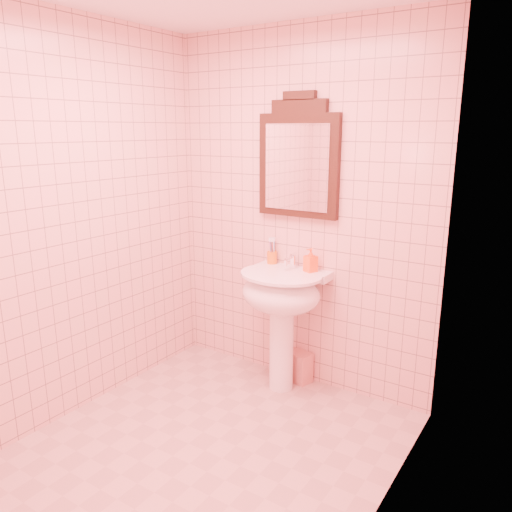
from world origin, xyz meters
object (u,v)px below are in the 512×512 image
Objects in this scene: pedestal_sink at (281,301)px; towel at (298,366)px; toothbrush_cup at (272,257)px; mirror at (298,160)px; soap_dispenser at (311,260)px.

towel is at bearing 71.89° from pedestal_sink.
pedestal_sink is 0.36m from toothbrush_cup.
soap_dispenser is (0.15, -0.06, -0.67)m from mirror.
toothbrush_cup is at bearing 136.45° from pedestal_sink.
mirror reaches higher than soap_dispenser.
pedestal_sink is 0.35m from soap_dispenser.
toothbrush_cup is 1.02× the size of soap_dispenser.
toothbrush_cup is 0.84m from towel.
towel is at bearing -30.45° from mirror.
mirror is at bearing 7.00° from toothbrush_cup.
toothbrush_cup is (-0.19, -0.02, -0.70)m from mirror.
towel is (0.24, -0.01, -0.80)m from toothbrush_cup.
pedestal_sink reaches higher than towel.
mirror is 0.68m from soap_dispenser.
soap_dispenser is at bearing -17.77° from towel.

